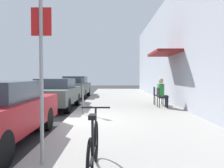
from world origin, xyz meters
The scene contains 11 objects.
ground_plane centered at (0.00, 0.00, 0.00)m, with size 60.00×60.00×0.00m, color #2D2D30.
sidewalk_slab centered at (2.25, 2.00, 0.06)m, with size 4.50×32.00×0.12m, color #9E9B93.
building_facade centered at (4.65, 2.01, 2.90)m, with size 1.40×32.00×5.81m.
parked_car_1 centered at (-1.10, 3.18, 0.73)m, with size 1.80×4.40×1.39m.
parked_car_2 centered at (-1.10, 9.10, 0.77)m, with size 1.80×4.40×1.49m.
parking_meter centered at (0.45, 0.87, 0.89)m, with size 0.12×0.10×1.32m.
street_sign centered at (0.40, -3.99, 1.64)m, with size 0.32×0.06×2.60m.
bicycle_0 centered at (1.25, -4.41, 0.48)m, with size 0.46×1.71×0.90m.
cafe_chair_0 centered at (3.68, 2.75, 0.62)m, with size 0.45×0.45×0.87m.
seated_patron_0 centered at (3.74, 2.75, 0.82)m, with size 0.43×0.37×1.29m.
cafe_chair_1 centered at (3.68, 3.67, 0.62)m, with size 0.46×0.46×0.87m.
Camera 1 is at (1.51, -7.72, 1.52)m, focal length 37.94 mm.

